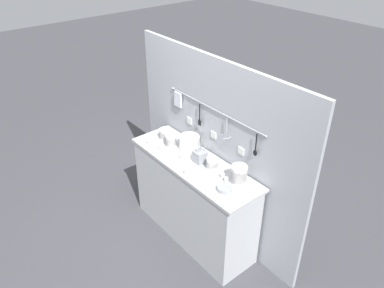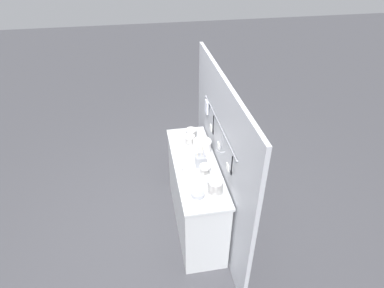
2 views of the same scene
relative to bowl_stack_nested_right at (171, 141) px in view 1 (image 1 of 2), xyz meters
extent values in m
plane|color=#424247|center=(0.37, 0.00, -1.02)|extent=(20.00, 20.00, 0.00)
cube|color=#B7BABC|center=(0.37, 0.00, -0.08)|extent=(1.51, 0.49, 0.03)
cube|color=#B7BABC|center=(0.37, 0.00, -0.56)|extent=(1.45, 0.47, 0.93)
cube|color=#A8AAB2|center=(0.37, 0.28, -0.05)|extent=(2.31, 0.04, 1.95)
cylinder|color=#93969E|center=(0.37, 0.24, 0.43)|extent=(1.30, 0.01, 0.01)
sphere|color=#93969E|center=(-0.28, 0.24, 0.43)|extent=(0.02, 0.02, 0.02)
sphere|color=#93969E|center=(1.02, 0.24, 0.43)|extent=(0.02, 0.02, 0.02)
cube|color=silver|center=(-0.17, 0.23, 0.34)|extent=(0.11, 0.02, 0.16)
cylinder|color=#93969E|center=(-0.17, 0.24, 0.42)|extent=(0.00, 0.01, 0.02)
cylinder|color=black|center=(0.18, 0.23, 0.32)|extent=(0.01, 0.01, 0.18)
cube|color=black|center=(0.18, 0.23, 0.21)|extent=(0.04, 0.01, 0.06)
cylinder|color=#93969E|center=(0.18, 0.24, 0.42)|extent=(0.01, 0.01, 0.02)
cylinder|color=#93969E|center=(0.56, 0.23, 0.34)|extent=(0.01, 0.01, 0.15)
torus|color=#93969E|center=(0.56, 0.23, 0.22)|extent=(0.10, 0.10, 0.01)
cylinder|color=#93969E|center=(0.56, 0.24, 0.42)|extent=(0.01, 0.01, 0.02)
cylinder|color=black|center=(0.93, 0.23, 0.33)|extent=(0.01, 0.01, 0.17)
ellipsoid|color=black|center=(0.93, 0.23, 0.22)|extent=(0.04, 0.02, 0.06)
cylinder|color=#93969E|center=(0.93, 0.24, 0.42)|extent=(0.00, 0.01, 0.02)
cube|color=white|center=(-0.01, 0.25, 0.14)|extent=(0.07, 0.01, 0.07)
cube|color=white|center=(0.37, 0.25, 0.14)|extent=(0.07, 0.01, 0.07)
cube|color=white|center=(0.75, 0.25, 0.14)|extent=(0.07, 0.01, 0.07)
cylinder|color=white|center=(0.00, 0.00, -0.04)|extent=(0.11, 0.11, 0.05)
cylinder|color=white|center=(0.00, 0.00, -0.01)|extent=(0.11, 0.11, 0.05)
cylinder|color=white|center=(0.00, 0.00, 0.01)|extent=(0.11, 0.11, 0.05)
cylinder|color=white|center=(0.00, 0.00, 0.04)|extent=(0.11, 0.11, 0.05)
cylinder|color=white|center=(0.88, 0.10, -0.04)|extent=(0.15, 0.15, 0.05)
cylinder|color=white|center=(0.88, 0.10, -0.01)|extent=(0.15, 0.15, 0.05)
cylinder|color=white|center=(0.88, 0.10, 0.02)|extent=(0.15, 0.15, 0.05)
cylinder|color=white|center=(0.88, 0.10, 0.05)|extent=(0.15, 0.15, 0.05)
cylinder|color=white|center=(0.88, 0.10, 0.08)|extent=(0.15, 0.15, 0.05)
cylinder|color=white|center=(0.57, 0.06, -0.04)|extent=(0.11, 0.11, 0.05)
cylinder|color=white|center=(0.57, 0.06, -0.01)|extent=(0.11, 0.11, 0.05)
cylinder|color=white|center=(0.57, 0.06, 0.02)|extent=(0.11, 0.11, 0.05)
cylinder|color=white|center=(-0.16, 0.04, -0.04)|extent=(0.12, 0.12, 0.05)
cylinder|color=white|center=(-0.16, 0.04, -0.02)|extent=(0.12, 0.12, 0.05)
cylinder|color=white|center=(-0.16, 0.04, 0.01)|extent=(0.12, 0.12, 0.05)
cylinder|color=white|center=(-0.16, 0.04, 0.03)|extent=(0.12, 0.12, 0.05)
cylinder|color=white|center=(0.15, 0.11, -0.06)|extent=(0.21, 0.21, 0.01)
cylinder|color=white|center=(0.15, 0.11, -0.05)|extent=(0.21, 0.21, 0.01)
cylinder|color=white|center=(0.15, 0.11, -0.04)|extent=(0.21, 0.21, 0.01)
cylinder|color=white|center=(0.15, 0.11, -0.03)|extent=(0.21, 0.21, 0.01)
cylinder|color=white|center=(0.15, 0.11, -0.02)|extent=(0.21, 0.21, 0.01)
cylinder|color=white|center=(0.15, 0.11, -0.01)|extent=(0.21, 0.21, 0.01)
cylinder|color=white|center=(0.15, 0.11, 0.01)|extent=(0.21, 0.21, 0.01)
cylinder|color=white|center=(0.15, 0.11, 0.02)|extent=(0.21, 0.21, 0.01)
cylinder|color=white|center=(0.15, 0.11, 0.03)|extent=(0.21, 0.21, 0.01)
cylinder|color=white|center=(0.15, 0.11, 0.04)|extent=(0.21, 0.21, 0.01)
cylinder|color=white|center=(0.15, 0.11, 0.05)|extent=(0.21, 0.21, 0.01)
cylinder|color=white|center=(0.15, 0.11, 0.06)|extent=(0.21, 0.21, 0.01)
cylinder|color=white|center=(0.15, 0.11, 0.07)|extent=(0.21, 0.21, 0.01)
cylinder|color=#93969E|center=(0.88, -0.07, -0.05)|extent=(0.13, 0.13, 0.03)
cube|color=#93969E|center=(0.41, 0.04, -0.01)|extent=(0.11, 0.11, 0.12)
cylinder|color=#93969E|center=(0.37, 0.08, 0.08)|extent=(0.03, 0.03, 0.18)
cylinder|color=#C6B793|center=(0.41, 0.06, 0.09)|extent=(0.02, 0.01, 0.19)
cylinder|color=#93969E|center=(0.43, 0.08, 0.08)|extent=(0.01, 0.02, 0.18)
cylinder|color=#C6B793|center=(0.38, 0.03, 0.08)|extent=(0.01, 0.02, 0.17)
cylinder|color=#93969E|center=(0.41, 0.03, 0.09)|extent=(0.02, 0.02, 0.19)
cylinder|color=#C6B793|center=(0.40, 0.01, 0.09)|extent=(0.03, 0.01, 0.20)
cylinder|color=white|center=(0.01, 0.17, -0.04)|extent=(0.04, 0.04, 0.05)
cylinder|color=white|center=(0.74, 0.03, -0.04)|extent=(0.04, 0.04, 0.05)
cylinder|color=white|center=(0.25, -0.06, -0.04)|extent=(0.04, 0.04, 0.05)
cylinder|color=white|center=(0.29, -0.01, -0.04)|extent=(0.04, 0.04, 0.05)
cylinder|color=white|center=(-0.02, -0.12, -0.04)|extent=(0.04, 0.04, 0.05)
cylinder|color=white|center=(0.48, -0.19, -0.04)|extent=(0.04, 0.04, 0.05)
cylinder|color=white|center=(-0.18, -0.16, -0.04)|extent=(0.04, 0.04, 0.05)
cylinder|color=white|center=(0.80, 0.02, -0.04)|extent=(0.04, 0.04, 0.05)
cylinder|color=white|center=(0.55, 0.15, -0.04)|extent=(0.04, 0.04, 0.05)
camera|label=1|loc=(2.70, -1.93, 2.01)|focal=35.00mm
camera|label=2|loc=(3.15, -0.53, 2.15)|focal=30.00mm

